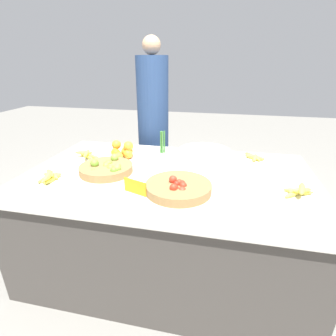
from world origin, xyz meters
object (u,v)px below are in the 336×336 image
object	(u,v)px
tomato_basket	(179,187)
metal_bowl	(204,156)
price_sign	(135,187)
lime_bowl	(106,168)
vendor_person	(153,132)

from	to	relation	value
tomato_basket	metal_bowl	size ratio (longest dim) A/B	0.99
metal_bowl	price_sign	size ratio (longest dim) A/B	2.61
lime_bowl	price_sign	size ratio (longest dim) A/B	2.41
lime_bowl	metal_bowl	xyz separation A→B (m)	(0.62, 0.35, 0.01)
tomato_basket	price_sign	xyz separation A→B (m)	(-0.23, -0.07, 0.01)
lime_bowl	tomato_basket	xyz separation A→B (m)	(0.52, -0.17, -0.00)
price_sign	tomato_basket	bearing A→B (deg)	37.10
tomato_basket	vendor_person	xyz separation A→B (m)	(-0.45, 1.12, 0.01)
tomato_basket	vendor_person	distance (m)	1.21
metal_bowl	price_sign	bearing A→B (deg)	-119.35
metal_bowl	price_sign	xyz separation A→B (m)	(-0.33, -0.60, -0.00)
tomato_basket	price_sign	bearing A→B (deg)	-162.79
lime_bowl	metal_bowl	world-z (taller)	lime_bowl
metal_bowl	price_sign	world-z (taller)	metal_bowl
price_sign	lime_bowl	bearing A→B (deg)	159.10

